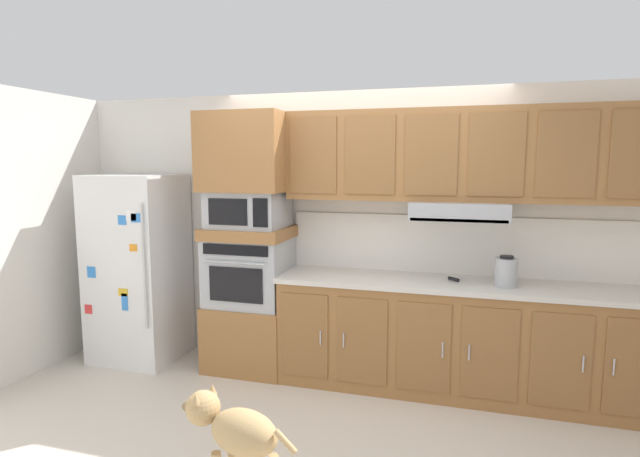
# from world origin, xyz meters

# --- Properties ---
(ground_plane) EXTENTS (9.60, 9.60, 0.00)m
(ground_plane) POSITION_xyz_m (0.00, 0.00, 0.00)
(ground_plane) COLOR beige
(back_kitchen_wall) EXTENTS (6.20, 0.12, 2.50)m
(back_kitchen_wall) POSITION_xyz_m (0.00, 1.11, 1.25)
(back_kitchen_wall) COLOR silver
(back_kitchen_wall) RESTS_ON ground
(side_panel_left) EXTENTS (0.12, 7.10, 2.50)m
(side_panel_left) POSITION_xyz_m (-2.80, 0.00, 1.25)
(side_panel_left) COLOR silver
(side_panel_left) RESTS_ON ground
(refrigerator) EXTENTS (0.76, 0.73, 1.76)m
(refrigerator) POSITION_xyz_m (-2.07, 0.68, 0.88)
(refrigerator) COLOR white
(refrigerator) RESTS_ON ground
(oven_base_cabinet) EXTENTS (0.74, 0.62, 0.60)m
(oven_base_cabinet) POSITION_xyz_m (-0.94, 0.75, 0.30)
(oven_base_cabinet) COLOR #996638
(oven_base_cabinet) RESTS_ON ground
(built_in_oven) EXTENTS (0.70, 0.62, 0.60)m
(built_in_oven) POSITION_xyz_m (-0.94, 0.75, 0.90)
(built_in_oven) COLOR #A8AAAF
(built_in_oven) RESTS_ON oven_base_cabinet
(appliance_mid_shelf) EXTENTS (0.74, 0.62, 0.10)m
(appliance_mid_shelf) POSITION_xyz_m (-0.94, 0.75, 1.25)
(appliance_mid_shelf) COLOR #996638
(appliance_mid_shelf) RESTS_ON built_in_oven
(microwave) EXTENTS (0.64, 0.54, 0.32)m
(microwave) POSITION_xyz_m (-0.94, 0.75, 1.46)
(microwave) COLOR #A8AAAF
(microwave) RESTS_ON appliance_mid_shelf
(appliance_upper_cabinet) EXTENTS (0.74, 0.62, 0.68)m
(appliance_upper_cabinet) POSITION_xyz_m (-0.94, 0.75, 1.96)
(appliance_upper_cabinet) COLOR #996638
(appliance_upper_cabinet) RESTS_ON microwave
(lower_cabinet_run) EXTENTS (2.90, 0.63, 0.88)m
(lower_cabinet_run) POSITION_xyz_m (0.88, 0.75, 0.44)
(lower_cabinet_run) COLOR #996638
(lower_cabinet_run) RESTS_ON ground
(countertop_slab) EXTENTS (2.94, 0.64, 0.04)m
(countertop_slab) POSITION_xyz_m (0.88, 0.75, 0.90)
(countertop_slab) COLOR beige
(countertop_slab) RESTS_ON lower_cabinet_run
(backsplash_panel) EXTENTS (2.94, 0.02, 0.50)m
(backsplash_panel) POSITION_xyz_m (0.88, 1.04, 1.17)
(backsplash_panel) COLOR white
(backsplash_panel) RESTS_ON countertop_slab
(upper_cabinet_with_hood) EXTENTS (2.90, 0.48, 0.88)m
(upper_cabinet_with_hood) POSITION_xyz_m (0.88, 0.87, 1.90)
(upper_cabinet_with_hood) COLOR #996638
(upper_cabinet_with_hood) RESTS_ON backsplash_panel
(screwdriver) EXTENTS (0.17, 0.17, 0.03)m
(screwdriver) POSITION_xyz_m (0.84, 0.79, 0.93)
(screwdriver) COLOR black
(screwdriver) RESTS_ON countertop_slab
(electric_kettle) EXTENTS (0.17, 0.17, 0.24)m
(electric_kettle) POSITION_xyz_m (1.23, 0.70, 1.03)
(electric_kettle) COLOR #A8AAAF
(electric_kettle) RESTS_ON countertop_slab
(dog) EXTENTS (0.81, 0.35, 0.56)m
(dog) POSITION_xyz_m (-0.31, -0.90, 0.36)
(dog) COLOR tan
(dog) RESTS_ON ground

